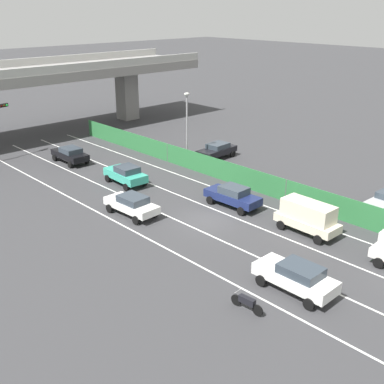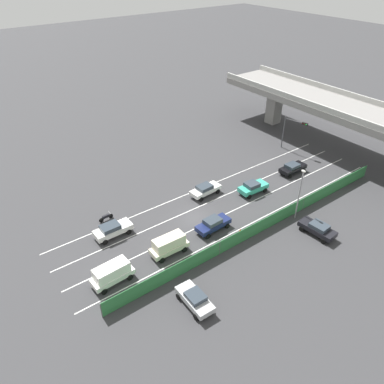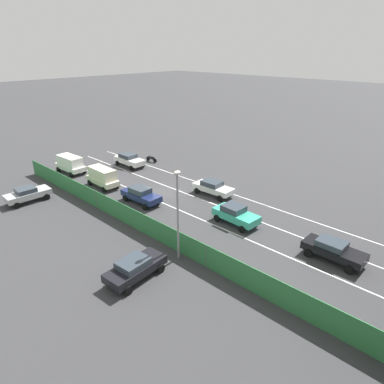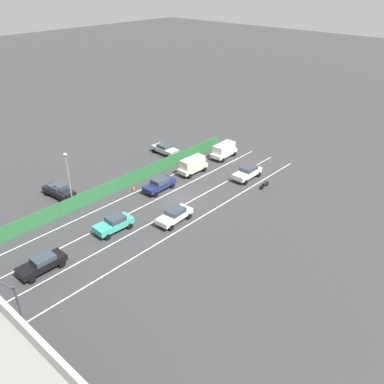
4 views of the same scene
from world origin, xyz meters
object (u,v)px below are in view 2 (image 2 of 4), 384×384
object	(u,v)px
car_hatchback_white	(112,229)
car_van_white	(112,273)
traffic_light	(292,128)
car_sedan_navy	(213,224)
street_lamp	(300,190)
car_van_cream	(169,244)
traffic_cone	(240,231)
parked_sedan_dark	(318,228)
car_sedan_white	(205,189)
car_taxi_teal	(253,187)
car_sedan_black	(293,168)
parked_wagon_silver	(195,299)
motorcycle	(106,217)

from	to	relation	value
car_hatchback_white	car_van_white	size ratio (longest dim) A/B	1.01
car_van_white	traffic_light	distance (m)	38.71
car_sedan_navy	street_lamp	world-z (taller)	street_lamp
car_van_cream	traffic_cone	xyz separation A→B (m)	(2.20, 8.77, -0.92)
parked_sedan_dark	car_hatchback_white	bearing A→B (deg)	-126.12
car_hatchback_white	traffic_cone	world-z (taller)	car_hatchback_white
car_sedan_white	car_van_cream	size ratio (longest dim) A/B	1.03
car_van_cream	car_taxi_teal	bearing A→B (deg)	101.38
car_hatchback_white	traffic_light	world-z (taller)	traffic_light
car_sedan_white	car_hatchback_white	distance (m)	14.25
traffic_light	car_sedan_black	bearing A→B (deg)	-45.19
car_van_white	car_sedan_white	bearing A→B (deg)	111.49
car_van_white	car_taxi_teal	bearing A→B (deg)	98.26
car_sedan_black	traffic_light	distance (m)	8.41
parked_wagon_silver	car_hatchback_white	bearing A→B (deg)	-173.54
car_sedan_navy	parked_sedan_dark	distance (m)	12.44
street_lamp	car_taxi_teal	bearing A→B (deg)	-178.11
car_taxi_teal	motorcycle	bearing A→B (deg)	-108.69
car_taxi_teal	traffic_cone	bearing A→B (deg)	-53.66
car_sedan_navy	parked_wagon_silver	distance (m)	11.64
car_sedan_navy	motorcycle	bearing A→B (deg)	-134.83
car_hatchback_white	traffic_light	size ratio (longest dim) A/B	0.82
car_taxi_teal	car_van_white	size ratio (longest dim) A/B	0.97
car_taxi_teal	street_lamp	bearing A→B (deg)	1.89
car_sedan_white	motorcycle	xyz separation A→B (m)	(-2.94, -13.59, -0.41)
car_van_cream	car_taxi_teal	world-z (taller)	car_van_cream
motorcycle	parked_wagon_silver	size ratio (longest dim) A/B	0.44
parked_sedan_dark	parked_wagon_silver	bearing A→B (deg)	-90.92
street_lamp	traffic_cone	xyz separation A→B (m)	(-1.96, -7.65, -3.92)
car_van_white	motorcycle	distance (m)	10.69
car_taxi_teal	traffic_light	distance (m)	15.71
car_sedan_black	car_van_white	bearing A→B (deg)	-83.36
car_sedan_navy	car_hatchback_white	bearing A→B (deg)	-121.53
traffic_cone	car_sedan_navy	bearing A→B (deg)	-137.44
parked_sedan_dark	traffic_light	bearing A→B (deg)	139.56
car_sedan_navy	motorcycle	size ratio (longest dim) A/B	2.35
parked_wagon_silver	car_sedan_white	bearing A→B (deg)	138.63
motorcycle	car_van_white	bearing A→B (deg)	-22.12
car_sedan_black	motorcycle	bearing A→B (deg)	-102.43
car_sedan_white	car_sedan_black	size ratio (longest dim) A/B	1.02
car_van_cream	motorcycle	world-z (taller)	car_van_cream
parked_sedan_dark	street_lamp	world-z (taller)	street_lamp
car_sedan_navy	car_taxi_teal	xyz separation A→B (m)	(-3.01, 9.65, 0.01)
car_sedan_black	parked_sedan_dark	xyz separation A→B (m)	(11.45, -8.91, 0.01)
car_van_cream	traffic_cone	world-z (taller)	car_van_cream
car_sedan_navy	car_van_white	distance (m)	13.59
car_sedan_navy	car_sedan_black	size ratio (longest dim) A/B	1.02
car_sedan_black	car_taxi_teal	bearing A→B (deg)	-87.74
street_lamp	car_van_cream	bearing A→B (deg)	-104.20
car_sedan_black	parked_wagon_silver	size ratio (longest dim) A/B	1.02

